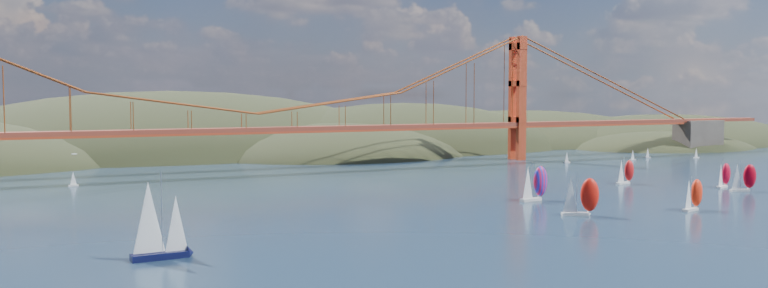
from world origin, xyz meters
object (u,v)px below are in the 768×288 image
racer_1 (692,194)px  racer_4 (723,175)px  sloop_navy (157,221)px  racer_2 (743,177)px  racer_3 (625,171)px  racer_rwb (534,182)px  racer_0 (580,195)px

racer_1 → racer_4: racer_1 is taller
sloop_navy → racer_2: bearing=2.7°
sloop_navy → racer_4: 179.06m
racer_1 → racer_3: size_ratio=1.02×
racer_2 → racer_rwb: 70.20m
racer_3 → racer_4: bearing=-52.6°
racer_2 → racer_rwb: racer_rwb is taller
racer_0 → racer_4: bearing=42.2°
racer_0 → sloop_navy: bearing=-151.5°
racer_0 → racer_3: 71.54m
racer_1 → racer_2: size_ratio=0.96×
sloop_navy → racer_rwb: bearing=12.6°
racer_1 → sloop_navy: bearing=165.3°
racer_4 → sloop_navy: bearing=172.1°
sloop_navy → racer_0: size_ratio=1.50×
sloop_navy → racer_1: bearing=-4.1°
racer_0 → racer_2: 76.22m
sloop_navy → racer_0: 99.69m
sloop_navy → racer_1: size_ratio=1.74×
racer_0 → racer_3: racer_0 is taller
sloop_navy → racer_rwb: (105.22, 30.09, -1.77)m
racer_2 → sloop_navy: bearing=-156.2°
racer_3 → racer_1: bearing=-124.7°
racer_1 → racer_2: racer_2 is taller
racer_4 → racer_1: bearing=-164.6°
racer_2 → racer_3: bearing=139.2°
racer_0 → racer_rwb: size_ratio=0.96×
racer_2 → racer_4: (2.39, 8.99, -0.32)m
racer_0 → racer_3: size_ratio=1.18×
racer_0 → racer_rwb: bearing=103.0°
racer_3 → racer_rwb: bearing=-167.5°
racer_1 → racer_3: (25.90, 50.18, -0.07)m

